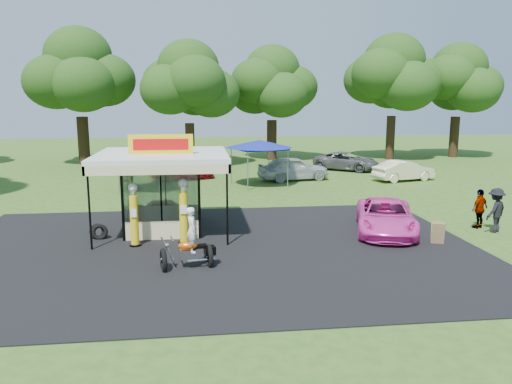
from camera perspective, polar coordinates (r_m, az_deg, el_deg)
ground at (r=17.10m, az=-4.58°, el=-8.53°), size 120.00×120.00×0.00m
asphalt_apron at (r=18.99m, az=-4.84°, el=-6.51°), size 20.00×14.00×0.04m
gas_station_kiosk at (r=21.53m, az=-10.54°, el=0.21°), size 5.40×5.40×4.18m
gas_pump_left at (r=19.55m, az=-13.76°, el=-2.75°), size 0.46×0.46×2.47m
gas_pump_right at (r=19.52m, az=-8.27°, el=-2.41°), size 0.48×0.48×2.58m
motorcycle at (r=16.81m, az=-7.53°, el=-5.90°), size 1.90×1.16×2.17m
spare_tires at (r=21.14m, az=-17.54°, el=-4.35°), size 0.78×0.48×0.66m
a_frame_sign at (r=20.72m, az=20.05°, el=-4.46°), size 0.54×0.60×0.88m
kiosk_car at (r=23.94m, az=-10.12°, el=-1.92°), size 2.82×1.13×0.96m
pink_sedan at (r=21.76m, az=14.60°, el=-2.75°), size 3.71×5.52×1.41m
spectator_east_a at (r=23.47m, az=25.71°, el=-1.89°), size 1.42×1.24×1.90m
spectator_east_b at (r=23.91m, az=24.20°, el=-1.75°), size 1.10×0.84×1.74m
bg_car_b at (r=35.58m, az=-8.33°, el=2.47°), size 4.91×3.47×1.32m
bg_car_c at (r=35.00m, az=4.28°, el=2.71°), size 5.23×2.96×1.68m
bg_car_d at (r=40.62m, az=10.31°, el=3.49°), size 5.59×5.11×1.45m
bg_car_e at (r=36.20m, az=16.53°, el=2.37°), size 4.60×2.61×1.43m
tent_west at (r=31.40m, az=-12.62°, el=4.54°), size 3.86×3.86×2.70m
tent_east at (r=32.47m, az=0.34°, el=5.48°), size 4.31×4.31×3.01m
oak_far_b at (r=46.10m, az=-19.50°, el=12.06°), size 9.58×9.58×11.42m
oak_far_c at (r=42.65m, az=-7.70°, el=11.66°), size 8.69×8.69×10.24m
oak_far_d at (r=46.86m, az=1.85°, el=11.70°), size 8.63×8.63×10.27m
oak_far_e at (r=48.88m, az=15.40°, el=12.08°), size 9.50×9.50×11.31m
oak_far_f at (r=52.85m, az=22.06°, el=11.19°), size 8.90×8.90×10.73m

